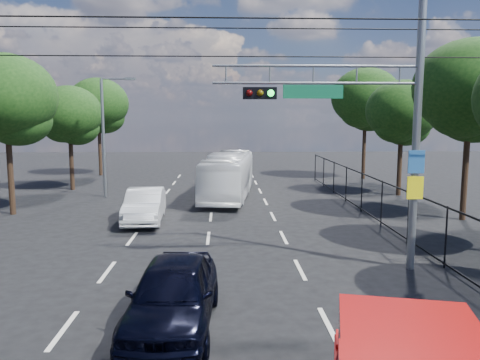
{
  "coord_description": "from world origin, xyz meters",
  "views": [
    {
      "loc": [
        0.61,
        -6.08,
        4.72
      ],
      "look_at": [
        1.13,
        8.37,
        2.8
      ],
      "focal_mm": 35.0,
      "sensor_mm": 36.0,
      "label": 1
    }
  ],
  "objects_px": {
    "signal_mast": "(379,101)",
    "navy_hatchback": "(173,294)",
    "white_bus": "(229,175)",
    "white_van": "(145,205)"
  },
  "relations": [
    {
      "from": "signal_mast",
      "to": "navy_hatchback",
      "type": "relative_size",
      "value": 2.05
    },
    {
      "from": "signal_mast",
      "to": "white_bus",
      "type": "bearing_deg",
      "value": 107.71
    },
    {
      "from": "navy_hatchback",
      "to": "white_van",
      "type": "relative_size",
      "value": 1.01
    },
    {
      "from": "signal_mast",
      "to": "white_van",
      "type": "xyz_separation_m",
      "value": [
        -8.28,
        7.15,
        -4.49
      ]
    },
    {
      "from": "navy_hatchback",
      "to": "white_bus",
      "type": "xyz_separation_m",
      "value": [
        1.46,
        17.61,
        0.55
      ]
    },
    {
      "from": "white_van",
      "to": "navy_hatchback",
      "type": "bearing_deg",
      "value": -80.37
    },
    {
      "from": "signal_mast",
      "to": "white_bus",
      "type": "height_order",
      "value": "signal_mast"
    },
    {
      "from": "white_bus",
      "to": "white_van",
      "type": "xyz_separation_m",
      "value": [
        -3.93,
        -6.5,
        -0.59
      ]
    },
    {
      "from": "signal_mast",
      "to": "navy_hatchback",
      "type": "distance_m",
      "value": 8.33
    },
    {
      "from": "signal_mast",
      "to": "white_van",
      "type": "distance_m",
      "value": 11.83
    }
  ]
}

